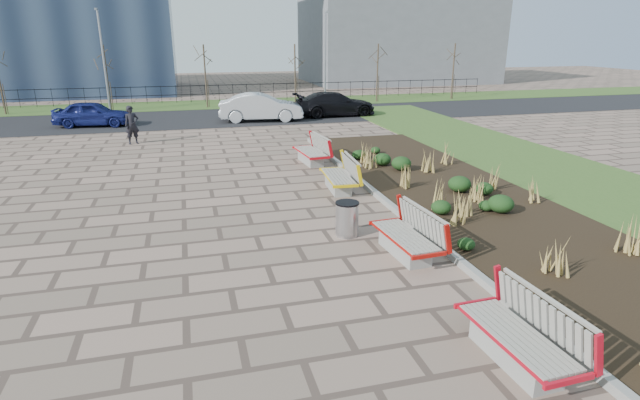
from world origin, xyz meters
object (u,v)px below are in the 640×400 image
object	(u,v)px
bench_b	(405,234)
pedestrian	(132,125)
car_silver	(261,107)
lamp_east	(325,59)
bench_d	(310,150)
bench_c	(338,174)
bench_a	(517,332)
car_black	(335,104)
lamp_west	(104,62)
litter_bin	(347,219)
car_blue	(92,114)

from	to	relation	value
bench_b	pedestrian	xyz separation A→B (m)	(-6.75, 14.02, 0.34)
car_silver	lamp_east	xyz separation A→B (m)	(5.34, 5.86, 2.26)
lamp_east	bench_d	bearing A→B (deg)	-107.38
bench_b	bench_c	world-z (taller)	same
bench_a	car_silver	distance (m)	22.61
car_black	pedestrian	bearing A→B (deg)	114.19
lamp_west	bench_b	bearing A→B (deg)	-69.87
car_silver	litter_bin	bearing A→B (deg)	-174.24
bench_a	lamp_east	xyz separation A→B (m)	(5.00, 28.47, 2.54)
bench_a	lamp_west	size ratio (longest dim) A/B	0.35
car_silver	lamp_east	size ratio (longest dim) A/B	0.77
car_silver	bench_b	bearing A→B (deg)	-171.43
bench_b	car_black	xyz separation A→B (m)	(4.17, 19.39, 0.22)
bench_a	car_silver	xyz separation A→B (m)	(-0.34, 22.61, 0.28)
bench_b	bench_c	size ratio (longest dim) A/B	1.00
bench_a	pedestrian	size ratio (longest dim) A/B	1.25
bench_d	lamp_east	xyz separation A→B (m)	(5.00, 15.98, 2.54)
bench_c	litter_bin	distance (m)	3.72
pedestrian	lamp_west	world-z (taller)	lamp_west
bench_c	pedestrian	size ratio (longest dim) A/B	1.25
pedestrian	lamp_west	xyz separation A→B (m)	(-2.25, 10.53, 2.20)
bench_a	litter_bin	xyz separation A→B (m)	(-0.87, 5.32, -0.09)
bench_d	car_black	xyz separation A→B (m)	(4.17, 10.82, 0.22)
lamp_west	lamp_east	xyz separation A→B (m)	(14.00, 0.00, 0.00)
lamp_west	pedestrian	bearing A→B (deg)	-77.95
bench_c	lamp_west	size ratio (longest dim) A/B	0.35
car_silver	lamp_east	distance (m)	8.25
litter_bin	car_silver	distance (m)	17.30
bench_c	car_black	distance (m)	14.98
bench_d	car_blue	world-z (taller)	car_blue
bench_a	bench_d	size ratio (longest dim) A/B	1.00
bench_b	lamp_west	bearing A→B (deg)	106.37
bench_c	lamp_east	xyz separation A→B (m)	(5.00, 19.54, 2.54)
litter_bin	lamp_east	distance (m)	24.03
litter_bin	car_black	xyz separation A→B (m)	(5.04, 18.00, 0.31)
pedestrian	lamp_west	distance (m)	10.99
lamp_west	car_black	bearing A→B (deg)	-21.39
pedestrian	lamp_east	size ratio (longest dim) A/B	0.28
car_blue	lamp_east	world-z (taller)	lamp_east
bench_d	litter_bin	bearing A→B (deg)	-102.20
bench_d	car_black	world-z (taller)	car_black
bench_a	car_black	bearing A→B (deg)	77.35
litter_bin	bench_c	bearing A→B (deg)	76.42
car_silver	lamp_west	distance (m)	10.70
pedestrian	car_blue	xyz separation A→B (m)	(-2.43, 5.27, -0.17)
lamp_east	lamp_west	bearing A→B (deg)	180.00
lamp_west	bench_c	bearing A→B (deg)	-65.27
car_blue	car_black	distance (m)	13.35
bench_d	car_blue	bearing A→B (deg)	125.33
lamp_west	lamp_east	distance (m)	14.00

